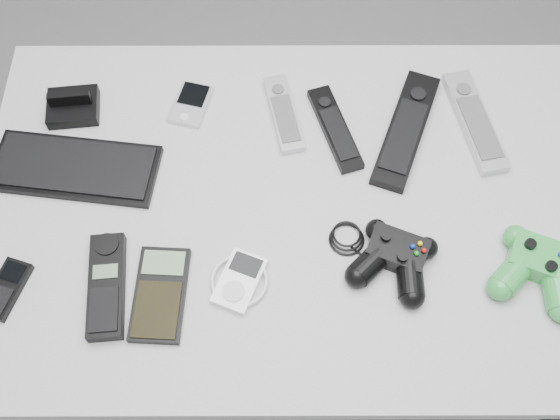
{
  "coord_description": "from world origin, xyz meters",
  "views": [
    {
      "loc": [
        -0.04,
        -0.57,
        1.77
      ],
      "look_at": [
        -0.04,
        -0.03,
        0.78
      ],
      "focal_mm": 42.0,
      "sensor_mm": 36.0,
      "label": 1
    }
  ],
  "objects_px": {
    "remote_silver_a": "(284,113)",
    "remote_black_a": "(335,128)",
    "pda": "(191,104)",
    "mp3_player": "(239,281)",
    "desk": "(298,220)",
    "mobile_phone": "(6,289)",
    "controller_green": "(540,267)",
    "remote_silver_b": "(475,121)",
    "cordless_handset": "(107,286)",
    "calculator": "(160,294)",
    "controller_black": "(395,257)",
    "remote_black_b": "(406,129)",
    "pda_keyboard": "(75,168)"
  },
  "relations": [
    {
      "from": "remote_silver_a",
      "to": "remote_black_a",
      "type": "relative_size",
      "value": 0.91
    },
    {
      "from": "pda",
      "to": "mp3_player",
      "type": "bearing_deg",
      "value": -59.63
    },
    {
      "from": "desk",
      "to": "pda",
      "type": "distance_m",
      "value": 0.3
    },
    {
      "from": "mobile_phone",
      "to": "controller_green",
      "type": "distance_m",
      "value": 0.87
    },
    {
      "from": "desk",
      "to": "remote_silver_b",
      "type": "bearing_deg",
      "value": 26.88
    },
    {
      "from": "remote_black_a",
      "to": "cordless_handset",
      "type": "distance_m",
      "value": 0.5
    },
    {
      "from": "cordless_handset",
      "to": "remote_silver_a",
      "type": "bearing_deg",
      "value": 45.32
    },
    {
      "from": "remote_silver_b",
      "to": "mobile_phone",
      "type": "relative_size",
      "value": 2.23
    },
    {
      "from": "desk",
      "to": "calculator",
      "type": "relative_size",
      "value": 6.96
    },
    {
      "from": "desk",
      "to": "controller_black",
      "type": "bearing_deg",
      "value": -36.4
    },
    {
      "from": "remote_black_a",
      "to": "calculator",
      "type": "height_order",
      "value": "remote_black_a"
    },
    {
      "from": "calculator",
      "to": "remote_black_b",
      "type": "bearing_deg",
      "value": 39.88
    },
    {
      "from": "mp3_player",
      "to": "controller_green",
      "type": "bearing_deg",
      "value": 24.11
    },
    {
      "from": "remote_black_b",
      "to": "mobile_phone",
      "type": "bearing_deg",
      "value": -134.58
    },
    {
      "from": "pda",
      "to": "remote_black_a",
      "type": "xyz_separation_m",
      "value": [
        0.27,
        -0.06,
        0.0
      ]
    },
    {
      "from": "pda_keyboard",
      "to": "pda",
      "type": "xyz_separation_m",
      "value": [
        0.2,
        0.14,
        -0.0
      ]
    },
    {
      "from": "remote_silver_b",
      "to": "remote_black_a",
      "type": "bearing_deg",
      "value": 171.71
    },
    {
      "from": "controller_black",
      "to": "controller_green",
      "type": "bearing_deg",
      "value": 18.25
    },
    {
      "from": "remote_black_b",
      "to": "controller_green",
      "type": "relative_size",
      "value": 1.7
    },
    {
      "from": "pda_keyboard",
      "to": "controller_black",
      "type": "height_order",
      "value": "controller_black"
    },
    {
      "from": "remote_black_b",
      "to": "calculator",
      "type": "relative_size",
      "value": 1.61
    },
    {
      "from": "desk",
      "to": "calculator",
      "type": "distance_m",
      "value": 0.3
    },
    {
      "from": "remote_silver_a",
      "to": "mp3_player",
      "type": "xyz_separation_m",
      "value": [
        -0.07,
        -0.34,
        -0.0
      ]
    },
    {
      "from": "desk",
      "to": "remote_black_b",
      "type": "distance_m",
      "value": 0.26
    },
    {
      "from": "mp3_player",
      "to": "controller_green",
      "type": "xyz_separation_m",
      "value": [
        0.49,
        0.02,
        0.02
      ]
    },
    {
      "from": "pda",
      "to": "mp3_player",
      "type": "xyz_separation_m",
      "value": [
        0.1,
        -0.36,
        0.0
      ]
    },
    {
      "from": "remote_silver_b",
      "to": "mp3_player",
      "type": "distance_m",
      "value": 0.54
    },
    {
      "from": "remote_black_a",
      "to": "controller_green",
      "type": "bearing_deg",
      "value": -59.67
    },
    {
      "from": "remote_black_a",
      "to": "controller_black",
      "type": "relative_size",
      "value": 0.83
    },
    {
      "from": "remote_black_a",
      "to": "calculator",
      "type": "relative_size",
      "value": 1.17
    },
    {
      "from": "remote_silver_a",
      "to": "calculator",
      "type": "xyz_separation_m",
      "value": [
        -0.2,
        -0.36,
        -0.0
      ]
    },
    {
      "from": "pda_keyboard",
      "to": "remote_silver_a",
      "type": "distance_m",
      "value": 0.4
    },
    {
      "from": "remote_black_b",
      "to": "calculator",
      "type": "bearing_deg",
      "value": -122.37
    },
    {
      "from": "pda_keyboard",
      "to": "controller_black",
      "type": "distance_m",
      "value": 0.59
    },
    {
      "from": "mp3_player",
      "to": "controller_black",
      "type": "height_order",
      "value": "controller_black"
    },
    {
      "from": "pda",
      "to": "remote_black_b",
      "type": "relative_size",
      "value": 0.37
    },
    {
      "from": "remote_black_b",
      "to": "mobile_phone",
      "type": "distance_m",
      "value": 0.75
    },
    {
      "from": "calculator",
      "to": "remote_silver_b",
      "type": "bearing_deg",
      "value": 34.4
    },
    {
      "from": "remote_black_b",
      "to": "calculator",
      "type": "xyz_separation_m",
      "value": [
        -0.43,
        -0.32,
        -0.0
      ]
    },
    {
      "from": "remote_silver_b",
      "to": "controller_black",
      "type": "xyz_separation_m",
      "value": [
        -0.18,
        -0.28,
        0.01
      ]
    },
    {
      "from": "controller_black",
      "to": "remote_black_b",
      "type": "bearing_deg",
      "value": 102.9
    },
    {
      "from": "remote_black_a",
      "to": "mp3_player",
      "type": "xyz_separation_m",
      "value": [
        -0.17,
        -0.3,
        -0.0
      ]
    },
    {
      "from": "pda_keyboard",
      "to": "mp3_player",
      "type": "distance_m",
      "value": 0.37
    },
    {
      "from": "pda_keyboard",
      "to": "cordless_handset",
      "type": "relative_size",
      "value": 1.65
    },
    {
      "from": "calculator",
      "to": "mp3_player",
      "type": "height_order",
      "value": "mp3_player"
    },
    {
      "from": "desk",
      "to": "cordless_handset",
      "type": "bearing_deg",
      "value": -152.99
    },
    {
      "from": "pda_keyboard",
      "to": "remote_black_a",
      "type": "relative_size",
      "value": 1.56
    },
    {
      "from": "remote_silver_a",
      "to": "controller_green",
      "type": "height_order",
      "value": "controller_green"
    },
    {
      "from": "desk",
      "to": "remote_silver_a",
      "type": "height_order",
      "value": "remote_silver_a"
    },
    {
      "from": "remote_black_b",
      "to": "calculator",
      "type": "distance_m",
      "value": 0.54
    }
  ]
}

